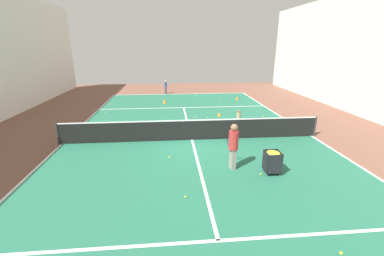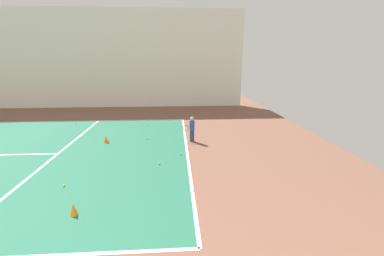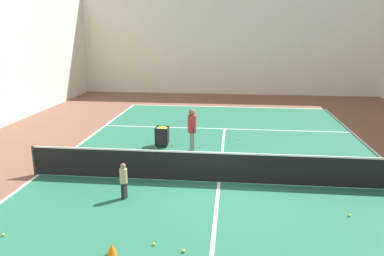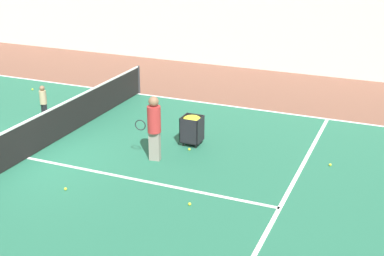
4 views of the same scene
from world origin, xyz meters
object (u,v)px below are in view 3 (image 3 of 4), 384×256
(tennis_net, at_px, (219,167))
(child_midcourt, at_px, (124,179))
(coach_at_net, at_px, (192,127))
(ball_cart, at_px, (162,133))

(tennis_net, xyz_separation_m, child_midcourt, (-2.63, -1.45, 0.09))
(coach_at_net, bearing_deg, child_midcourt, -25.97)
(tennis_net, height_order, child_midcourt, child_midcourt)
(tennis_net, bearing_deg, ball_cart, 124.83)
(coach_at_net, relative_size, child_midcourt, 1.61)
(ball_cart, bearing_deg, tennis_net, -55.17)
(child_midcourt, relative_size, ball_cart, 1.27)
(tennis_net, distance_m, coach_at_net, 3.33)
(coach_at_net, relative_size, ball_cart, 2.05)
(tennis_net, xyz_separation_m, ball_cart, (-2.48, 3.57, 0.06))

